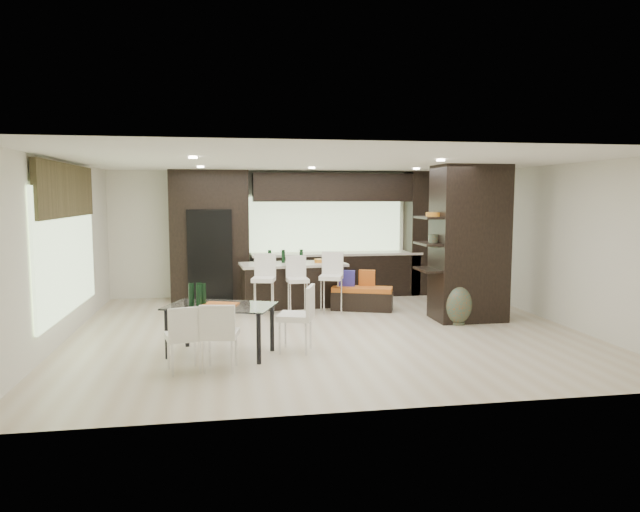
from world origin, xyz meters
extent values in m
plane|color=beige|center=(0.00, 0.00, 0.00)|extent=(8.00, 8.00, 0.00)
cube|color=silver|center=(0.00, 3.50, 1.35)|extent=(8.00, 0.02, 2.70)
cube|color=silver|center=(-4.00, 0.00, 1.35)|extent=(0.02, 7.00, 2.70)
cube|color=silver|center=(4.00, 0.00, 1.35)|extent=(0.02, 7.00, 2.70)
cube|color=white|center=(0.00, 0.00, 2.70)|extent=(8.00, 7.00, 0.02)
cube|color=#B2D199|center=(-3.96, 0.20, 1.35)|extent=(0.04, 3.20, 1.90)
cube|color=#B2D199|center=(0.60, 3.46, 1.55)|extent=(3.40, 0.04, 1.20)
cube|color=brown|center=(-3.93, 0.20, 2.25)|extent=(0.08, 3.00, 0.80)
cube|color=white|center=(0.00, 0.25, 2.68)|extent=(4.00, 3.00, 0.02)
cube|color=black|center=(0.50, 3.17, 1.35)|extent=(6.80, 0.68, 2.70)
cube|color=black|center=(-1.90, 3.12, 0.95)|extent=(0.90, 0.68, 1.90)
cube|color=black|center=(2.60, 0.40, 1.35)|extent=(1.20, 0.80, 2.70)
cube|color=black|center=(-0.28, 2.13, 0.43)|extent=(2.10, 1.03, 0.85)
cube|color=white|center=(-0.91, 1.39, 0.45)|extent=(0.48, 0.48, 0.90)
cube|color=white|center=(-0.28, 1.40, 0.43)|extent=(0.40, 0.40, 0.86)
cube|color=white|center=(0.34, 1.39, 0.46)|extent=(0.51, 0.51, 0.91)
cube|color=black|center=(0.97, 1.52, 0.22)|extent=(1.23, 0.81, 0.44)
cube|color=white|center=(-1.67, -1.17, 0.34)|extent=(1.62, 1.25, 0.69)
cube|color=white|center=(-1.67, -1.87, 0.40)|extent=(0.50, 0.50, 0.79)
cube|color=white|center=(-2.12, -1.86, 0.39)|extent=(0.51, 0.51, 0.78)
cube|color=white|center=(-0.65, -1.17, 0.43)|extent=(0.59, 0.59, 0.86)
camera|label=1|loc=(-1.60, -8.92, 2.16)|focal=32.00mm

